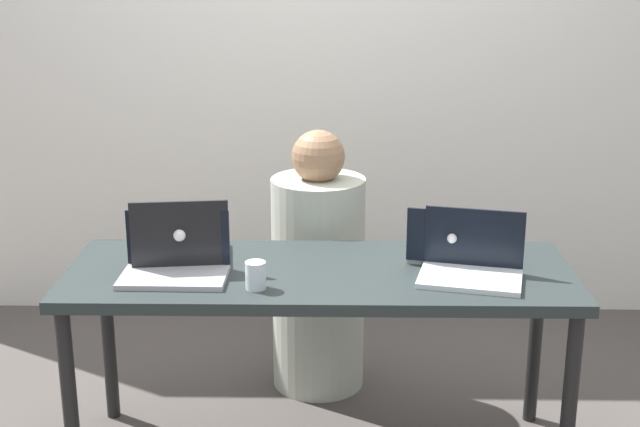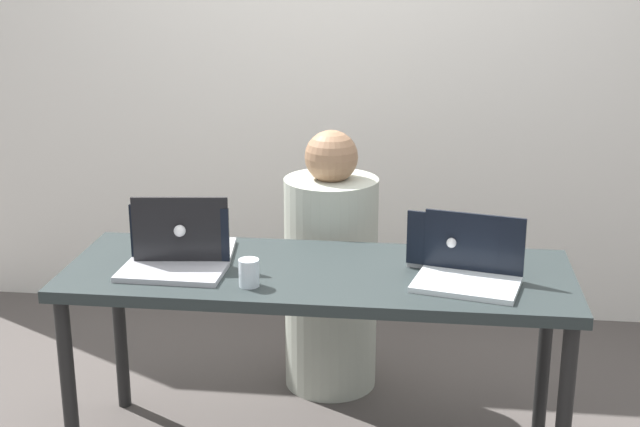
{
  "view_description": "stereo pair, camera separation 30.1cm",
  "coord_description": "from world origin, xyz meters",
  "px_view_note": "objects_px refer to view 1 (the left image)",
  "views": [
    {
      "loc": [
        0.05,
        -2.82,
        1.77
      ],
      "look_at": [
        0.0,
        0.06,
        0.89
      ],
      "focal_mm": 50.0,
      "sensor_mm": 36.0,
      "label": 1
    },
    {
      "loc": [
        0.35,
        -2.8,
        1.77
      ],
      "look_at": [
        0.0,
        0.06,
        0.89
      ],
      "focal_mm": 50.0,
      "sensor_mm": 36.0,
      "label": 2
    }
  ],
  "objects_px": {
    "laptop_front_right": "(471,264)",
    "laptop_back_right": "(454,249)",
    "person_at_center": "(318,275)",
    "water_glass_left": "(256,277)",
    "laptop_front_left": "(175,263)",
    "laptop_back_left": "(182,248)"
  },
  "relations": [
    {
      "from": "laptop_back_left",
      "to": "laptop_back_right",
      "type": "height_order",
      "value": "laptop_back_left"
    },
    {
      "from": "laptop_front_right",
      "to": "laptop_back_left",
      "type": "height_order",
      "value": "laptop_back_left"
    },
    {
      "from": "person_at_center",
      "to": "laptop_back_right",
      "type": "distance_m",
      "value": 0.72
    },
    {
      "from": "laptop_back_left",
      "to": "water_glass_left",
      "type": "bearing_deg",
      "value": 132.57
    },
    {
      "from": "laptop_front_right",
      "to": "laptop_back_right",
      "type": "bearing_deg",
      "value": 116.93
    },
    {
      "from": "person_at_center",
      "to": "laptop_back_left",
      "type": "height_order",
      "value": "person_at_center"
    },
    {
      "from": "person_at_center",
      "to": "laptop_back_right",
      "type": "relative_size",
      "value": 3.07
    },
    {
      "from": "laptop_front_right",
      "to": "laptop_back_right",
      "type": "distance_m",
      "value": 0.16
    },
    {
      "from": "laptop_front_left",
      "to": "laptop_back_left",
      "type": "xyz_separation_m",
      "value": [
        0.0,
        0.13,
        0.01
      ]
    },
    {
      "from": "person_at_center",
      "to": "laptop_back_right",
      "type": "bearing_deg",
      "value": 142.37
    },
    {
      "from": "person_at_center",
      "to": "water_glass_left",
      "type": "height_order",
      "value": "person_at_center"
    },
    {
      "from": "person_at_center",
      "to": "laptop_front_right",
      "type": "distance_m",
      "value": 0.85
    },
    {
      "from": "laptop_front_left",
      "to": "laptop_back_right",
      "type": "height_order",
      "value": "laptop_front_left"
    },
    {
      "from": "laptop_front_left",
      "to": "water_glass_left",
      "type": "xyz_separation_m",
      "value": [
        0.28,
        -0.11,
        -0.01
      ]
    },
    {
      "from": "laptop_front_left",
      "to": "laptop_back_left",
      "type": "distance_m",
      "value": 0.13
    },
    {
      "from": "water_glass_left",
      "to": "laptop_front_left",
      "type": "bearing_deg",
      "value": 158.59
    },
    {
      "from": "person_at_center",
      "to": "water_glass_left",
      "type": "bearing_deg",
      "value": 81.82
    },
    {
      "from": "person_at_center",
      "to": "laptop_back_left",
      "type": "distance_m",
      "value": 0.73
    },
    {
      "from": "laptop_back_right",
      "to": "person_at_center",
      "type": "bearing_deg",
      "value": -30.2
    },
    {
      "from": "laptop_back_right",
      "to": "laptop_back_left",
      "type": "bearing_deg",
      "value": 15.38
    },
    {
      "from": "laptop_front_left",
      "to": "laptop_back_right",
      "type": "distance_m",
      "value": 0.95
    },
    {
      "from": "laptop_back_right",
      "to": "water_glass_left",
      "type": "bearing_deg",
      "value": 35.31
    }
  ]
}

